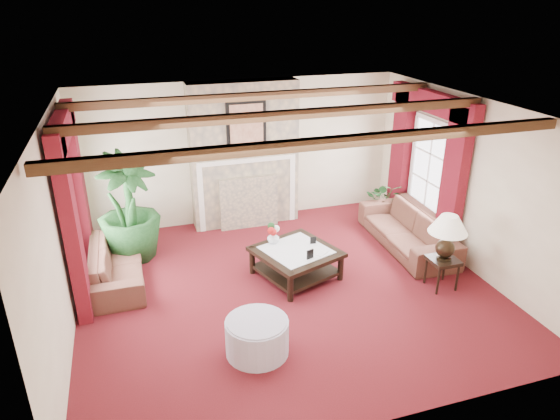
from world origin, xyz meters
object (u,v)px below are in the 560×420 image
object	(u,v)px
sofa_right	(408,223)
potted_palm	(131,230)
ottoman	(257,337)
sofa_left	(116,258)
side_table	(441,273)
coffee_table	(296,263)

from	to	relation	value
sofa_right	potted_palm	size ratio (longest dim) A/B	1.12
sofa_right	ottoman	size ratio (longest dim) A/B	2.89
sofa_left	side_table	distance (m)	4.96
sofa_right	potted_palm	xyz separation A→B (m)	(-4.60, 1.03, 0.07)
sofa_right	coffee_table	size ratio (longest dim) A/B	2.00
ottoman	side_table	bearing A→B (deg)	11.68
potted_palm	side_table	world-z (taller)	potted_palm
potted_palm	ottoman	size ratio (longest dim) A/B	2.58
side_table	potted_palm	bearing A→B (deg)	151.51
sofa_left	potted_palm	xyz separation A→B (m)	(0.26, 0.67, 0.13)
potted_palm	ottoman	distance (m)	3.31
potted_palm	coffee_table	size ratio (longest dim) A/B	1.79
sofa_left	side_table	xyz separation A→B (m)	(4.65, -1.71, -0.14)
sofa_left	ottoman	size ratio (longest dim) A/B	2.47
sofa_right	side_table	size ratio (longest dim) A/B	4.68
potted_palm	side_table	xyz separation A→B (m)	(4.39, -2.38, -0.26)
coffee_table	side_table	xyz separation A→B (m)	(1.99, -0.95, 0.01)
sofa_right	side_table	bearing A→B (deg)	-6.62
sofa_left	potted_palm	distance (m)	0.74
sofa_left	ottoman	world-z (taller)	sofa_left
ottoman	sofa_right	bearing A→B (deg)	31.35
sofa_right	side_table	xyz separation A→B (m)	(-0.21, -1.35, -0.20)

